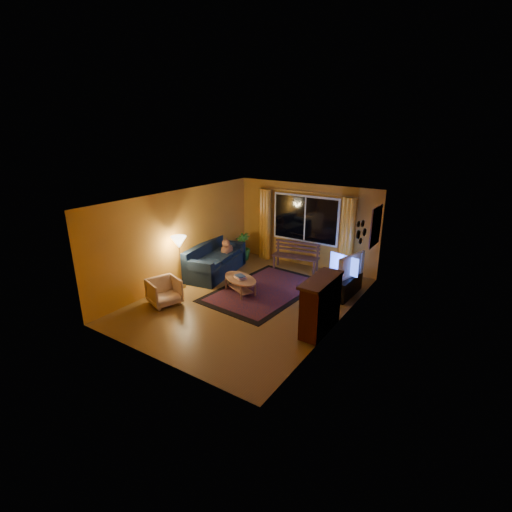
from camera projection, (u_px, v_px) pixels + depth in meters
The scene contains 22 objects.
floor at pixel (249, 300), 9.15m from camera, with size 4.50×6.00×0.02m, color brown.
ceiling at pixel (249, 198), 8.33m from camera, with size 4.50×6.00×0.02m, color white.
wall_back at pixel (306, 225), 11.11m from camera, with size 4.50×0.02×2.50m, color #C58129.
wall_left at pixel (179, 237), 9.91m from camera, with size 0.02×6.00×2.50m, color #C58129.
wall_right at pixel (340, 271), 7.56m from camera, with size 0.02×6.00×2.50m, color #C58129.
window at pixel (305, 219), 11.00m from camera, with size 2.00×0.02×1.30m, color black.
curtain_rod at pixel (305, 192), 10.70m from camera, with size 0.03×0.03×3.20m, color #BF8C3F.
curtain_left at pixel (265, 224), 11.75m from camera, with size 0.36×0.36×2.24m, color orange.
curtain_right at pixel (347, 237), 10.35m from camera, with size 0.36×0.36×2.24m, color orange.
bench at pixel (295, 263), 11.00m from camera, with size 1.38×0.40×0.41m, color #3A2220.
potted_plant at pixel (243, 247), 11.80m from camera, with size 0.48×0.48×0.87m, color #235B1E.
sofa at pixel (215, 259), 10.67m from camera, with size 0.92×2.16×0.87m, color black.
dog at pixel (227, 247), 10.94m from camera, with size 0.36×0.49×0.53m, color #965737, non-canonical shape.
armchair at pixel (164, 290), 8.81m from camera, with size 0.68×0.64×0.70m, color #DEB491.
floor_lamp at pixel (180, 262), 9.65m from camera, with size 0.23×0.23×1.38m, color #BF8C3F.
rug at pixel (264, 290), 9.65m from camera, with size 2.02×3.19×0.02m, color #601A12.
coffee_table at pixel (240, 285), 9.45m from camera, with size 1.13×1.13×0.41m, color #A46F4C.
tv_console at pixel (346, 285), 9.33m from camera, with size 0.40×1.21×0.50m, color black.
television at pixel (348, 265), 9.15m from camera, with size 1.03×0.14×0.60m, color black.
fireplace at pixel (321, 306), 7.58m from camera, with size 0.40×1.20×1.10m, color maroon.
mirror_cluster at pixel (361, 230), 8.43m from camera, with size 0.06×0.60×0.56m, color black, non-canonical shape.
painting at pixel (376, 226), 9.38m from camera, with size 0.04×0.76×0.96m, color #C54814.
Camera 1 is at (4.71, -6.84, 3.99)m, focal length 26.00 mm.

